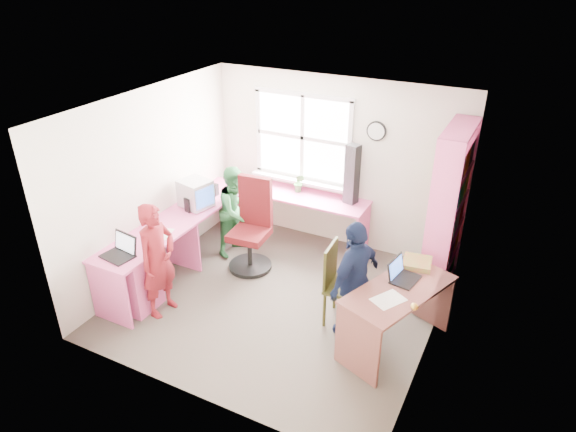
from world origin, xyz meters
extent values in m
cube|color=#473F38|center=(0.00, 0.00, -0.01)|extent=(3.60, 3.40, 0.02)
cube|color=white|center=(0.00, 0.00, 2.41)|extent=(3.60, 3.40, 0.02)
cube|color=silver|center=(0.00, 1.71, 1.20)|extent=(3.60, 0.02, 2.40)
cube|color=silver|center=(0.00, -1.71, 1.20)|extent=(3.60, 0.02, 2.40)
cube|color=silver|center=(-1.81, 0.00, 1.20)|extent=(0.02, 3.40, 2.40)
cube|color=silver|center=(1.81, 0.00, 1.20)|extent=(0.02, 3.40, 2.40)
cube|color=white|center=(-0.50, 1.69, 1.50)|extent=(1.40, 0.01, 1.20)
cube|color=white|center=(-0.50, 1.68, 1.50)|extent=(1.48, 0.04, 1.28)
cube|color=olive|center=(1.79, -1.05, 1.00)|extent=(0.02, 0.82, 2.00)
sphere|color=gold|center=(1.75, -0.72, 1.00)|extent=(0.07, 0.07, 0.07)
cylinder|color=black|center=(0.55, 1.68, 1.75)|extent=(0.26, 0.03, 0.26)
cylinder|color=white|center=(0.55, 1.66, 1.75)|extent=(0.22, 0.01, 0.22)
cube|color=pink|center=(-1.50, 0.10, 0.73)|extent=(0.60, 2.70, 0.03)
cube|color=pink|center=(-0.25, 1.42, 0.73)|extent=(1.65, 0.56, 0.03)
cube|color=pink|center=(-1.50, 0.10, 0.36)|extent=(0.56, 0.03, 0.72)
cube|color=pink|center=(-1.50, -1.22, 0.36)|extent=(0.56, 0.03, 0.72)
cube|color=pink|center=(-1.50, 1.42, 0.36)|extent=(0.56, 0.03, 0.72)
cube|color=pink|center=(0.55, 1.42, 0.36)|extent=(0.03, 0.52, 0.72)
cube|color=pink|center=(-1.50, -0.85, 0.36)|extent=(0.54, 0.45, 0.72)
cube|color=brown|center=(1.48, -0.14, 0.73)|extent=(1.01, 1.41, 0.03)
cube|color=brown|center=(1.26, -0.72, 0.36)|extent=(0.53, 0.22, 0.71)
cube|color=brown|center=(1.70, 0.44, 0.36)|extent=(0.53, 0.22, 0.71)
cube|color=pink|center=(1.65, 0.68, 1.05)|extent=(0.30, 0.02, 2.10)
cube|color=pink|center=(1.65, 1.68, 1.05)|extent=(0.30, 0.02, 2.10)
cube|color=pink|center=(1.65, 1.18, 2.09)|extent=(0.30, 1.00, 0.02)
cube|color=pink|center=(1.65, 1.18, 0.06)|extent=(0.30, 1.00, 0.02)
cube|color=pink|center=(1.65, 1.18, 0.42)|extent=(0.30, 1.00, 0.02)
cube|color=pink|center=(1.65, 1.18, 0.80)|extent=(0.30, 1.00, 0.02)
cube|color=pink|center=(1.65, 1.18, 1.18)|extent=(0.30, 1.00, 0.02)
cube|color=pink|center=(1.65, 1.18, 1.56)|extent=(0.30, 1.00, 0.02)
cube|color=pink|center=(1.65, 1.18, 1.94)|extent=(0.30, 1.00, 0.02)
cube|color=red|center=(1.65, 0.88, 0.21)|extent=(0.25, 0.28, 0.27)
cube|color=#1A569F|center=(1.65, 1.20, 0.21)|extent=(0.25, 0.30, 0.29)
cube|color=#1F842F|center=(1.65, 1.50, 0.22)|extent=(0.25, 0.26, 0.30)
cube|color=gold|center=(1.65, 0.88, 0.58)|extent=(0.25, 0.28, 0.30)
cube|color=#733584|center=(1.65, 1.20, 0.59)|extent=(0.25, 0.30, 0.32)
cube|color=orange|center=(1.65, 1.50, 0.57)|extent=(0.25, 0.26, 0.29)
cube|color=#272727|center=(1.65, 0.88, 0.97)|extent=(0.25, 0.28, 0.32)
cube|color=silver|center=(1.65, 1.20, 0.95)|extent=(0.25, 0.30, 0.29)
cube|color=red|center=(1.65, 1.50, 0.96)|extent=(0.25, 0.26, 0.30)
cube|color=#1A569F|center=(1.65, 0.88, 1.33)|extent=(0.25, 0.28, 0.29)
cube|color=#1F842F|center=(1.65, 1.20, 1.34)|extent=(0.25, 0.30, 0.30)
cube|color=gold|center=(1.65, 1.50, 1.35)|extent=(0.25, 0.26, 0.32)
cube|color=#733584|center=(1.65, 0.88, 1.72)|extent=(0.25, 0.28, 0.30)
cube|color=orange|center=(1.65, 1.20, 1.73)|extent=(0.25, 0.30, 0.32)
cube|color=#272727|center=(1.65, 1.50, 1.71)|extent=(0.25, 0.26, 0.29)
cylinder|color=black|center=(-0.68, 0.47, 0.03)|extent=(0.62, 0.62, 0.05)
cylinder|color=black|center=(-0.68, 0.47, 0.27)|extent=(0.07, 0.07, 0.43)
cube|color=#520F12|center=(-0.68, 0.47, 0.51)|extent=(0.51, 0.51, 0.09)
cube|color=#520F12|center=(-0.70, 0.70, 0.91)|extent=(0.46, 0.12, 0.68)
cylinder|color=#353411|center=(0.68, -0.19, 0.23)|extent=(0.04, 0.04, 0.45)
cylinder|color=#353411|center=(1.04, -0.16, 0.23)|extent=(0.04, 0.04, 0.45)
cylinder|color=#353411|center=(0.66, 0.17, 0.23)|extent=(0.04, 0.04, 0.45)
cylinder|color=#353411|center=(1.02, 0.20, 0.23)|extent=(0.04, 0.04, 0.45)
cube|color=#353411|center=(0.85, 0.01, 0.46)|extent=(0.45, 0.45, 0.04)
cube|color=#353411|center=(0.66, -0.01, 0.72)|extent=(0.05, 0.40, 0.50)
cube|color=#BCBBC0|center=(-1.48, 0.46, 0.76)|extent=(0.33, 0.28, 0.02)
cube|color=#BCBBC0|center=(-1.48, 0.46, 0.95)|extent=(0.45, 0.42, 0.36)
cube|color=#3F72F2|center=(-1.29, 0.41, 0.95)|extent=(0.08, 0.30, 0.26)
cube|color=black|center=(-1.52, -0.99, 0.76)|extent=(0.39, 0.30, 0.02)
cube|color=black|center=(-1.50, -0.86, 0.88)|extent=(0.36, 0.11, 0.23)
cube|color=white|center=(-1.50, -0.87, 0.88)|extent=(0.31, 0.09, 0.19)
cube|color=black|center=(1.49, 0.03, 0.75)|extent=(0.29, 0.36, 0.02)
cube|color=black|center=(1.37, 0.05, 0.86)|extent=(0.11, 0.33, 0.21)
cube|color=#3F72F2|center=(1.38, 0.05, 0.86)|extent=(0.09, 0.29, 0.17)
cube|color=black|center=(-1.48, 0.30, 0.85)|extent=(0.12, 0.12, 0.20)
cube|color=black|center=(-1.47, 0.88, 0.83)|extent=(0.08, 0.08, 0.16)
cube|color=black|center=(0.31, 1.52, 1.16)|extent=(0.20, 0.18, 0.83)
cube|color=red|center=(1.52, 0.38, 0.77)|extent=(0.34, 0.34, 0.06)
cube|color=white|center=(-1.41, -0.35, 0.75)|extent=(0.27, 0.33, 0.00)
cube|color=white|center=(1.43, -0.38, 0.74)|extent=(0.36, 0.39, 0.00)
imported|color=#367B31|center=(-0.46, 1.50, 0.89)|extent=(0.16, 0.13, 0.27)
imported|color=maroon|center=(-1.13, -0.78, 0.70)|extent=(0.37, 0.53, 1.39)
imported|color=#307A40|center=(-1.07, 0.79, 0.64)|extent=(0.59, 0.70, 1.27)
imported|color=#131C3B|center=(0.99, -0.13, 0.69)|extent=(0.53, 0.87, 1.38)
camera|label=1|loc=(2.41, -4.50, 3.81)|focal=32.00mm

